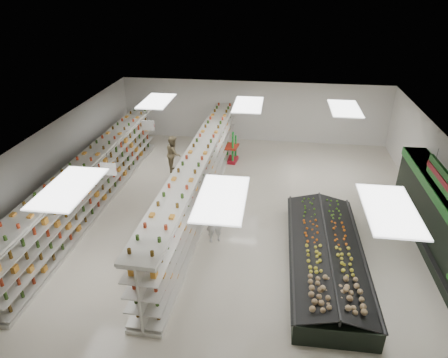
# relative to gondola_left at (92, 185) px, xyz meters

# --- Properties ---
(floor) EXTENTS (16.00, 16.00, 0.00)m
(floor) POSITION_rel_gondola_left_xyz_m (5.55, -0.11, -0.97)
(floor) COLOR beige
(floor) RESTS_ON ground
(ceiling) EXTENTS (14.00, 16.00, 0.02)m
(ceiling) POSITION_rel_gondola_left_xyz_m (5.55, -0.11, 2.23)
(ceiling) COLOR white
(ceiling) RESTS_ON wall_back
(wall_back) EXTENTS (14.00, 0.02, 3.20)m
(wall_back) POSITION_rel_gondola_left_xyz_m (5.55, 7.89, 0.63)
(wall_back) COLOR white
(wall_back) RESTS_ON floor
(wall_left) EXTENTS (0.02, 16.00, 3.20)m
(wall_left) POSITION_rel_gondola_left_xyz_m (-1.45, -0.11, 0.63)
(wall_left) COLOR white
(wall_left) RESTS_ON floor
(wall_right) EXTENTS (0.02, 16.00, 3.20)m
(wall_right) POSITION_rel_gondola_left_xyz_m (12.55, -0.11, 0.63)
(wall_right) COLOR white
(wall_right) RESTS_ON floor
(produce_wall_case) EXTENTS (0.93, 8.00, 2.20)m
(produce_wall_case) POSITION_rel_gondola_left_xyz_m (12.08, -1.61, 0.27)
(produce_wall_case) COLOR black
(produce_wall_case) RESTS_ON floor
(aisle_sign_near) EXTENTS (0.52, 0.06, 0.75)m
(aisle_sign_near) POSITION_rel_gondola_left_xyz_m (1.75, -2.11, 1.78)
(aisle_sign_near) COLOR white
(aisle_sign_near) RESTS_ON ceiling
(aisle_sign_far) EXTENTS (0.52, 0.06, 0.75)m
(aisle_sign_far) POSITION_rel_gondola_left_xyz_m (1.75, 1.89, 1.78)
(aisle_sign_far) COLOR white
(aisle_sign_far) RESTS_ON ceiling
(hortifruti_banner) EXTENTS (0.12, 3.20, 0.95)m
(hortifruti_banner) POSITION_rel_gondola_left_xyz_m (11.80, -1.61, 1.68)
(hortifruti_banner) COLOR #1D6E24
(hortifruti_banner) RESTS_ON ceiling
(gondola_left) EXTENTS (1.11, 12.17, 2.11)m
(gondola_left) POSITION_rel_gondola_left_xyz_m (0.00, 0.00, 0.00)
(gondola_left) COLOR silver
(gondola_left) RESTS_ON floor
(gondola_center) EXTENTS (1.33, 12.94, 2.24)m
(gondola_center) POSITION_rel_gondola_left_xyz_m (3.99, 0.62, 0.06)
(gondola_center) COLOR silver
(gondola_center) RESTS_ON floor
(produce_island) EXTENTS (2.30, 6.25, 0.93)m
(produce_island) POSITION_rel_gondola_left_xyz_m (8.53, -2.46, -0.54)
(produce_island) COLOR black
(produce_island) RESTS_ON floor
(soda_endcap) EXTENTS (1.25, 0.93, 1.48)m
(soda_endcap) POSITION_rel_gondola_left_xyz_m (4.46, 4.93, -0.25)
(soda_endcap) COLOR #A31221
(soda_endcap) RESTS_ON floor
(shopper_main) EXTENTS (0.67, 0.57, 1.54)m
(shopper_main) POSITION_rel_gondola_left_xyz_m (4.94, -1.61, -0.20)
(shopper_main) COLOR silver
(shopper_main) RESTS_ON floor
(shopper_background) EXTENTS (0.67, 0.91, 1.67)m
(shopper_background) POSITION_rel_gondola_left_xyz_m (2.25, 3.59, -0.13)
(shopper_background) COLOR tan
(shopper_background) RESTS_ON floor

